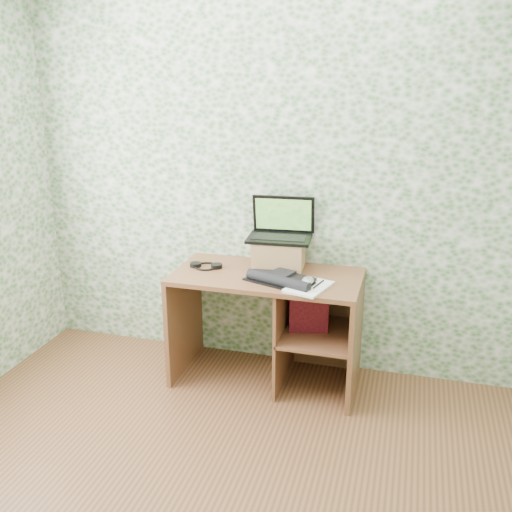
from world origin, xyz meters
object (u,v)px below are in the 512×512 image
(riser, at_px, (279,254))
(notepad, at_px, (309,287))
(desk, at_px, (279,313))
(keyboard, at_px, (280,279))
(laptop, at_px, (281,229))

(riser, height_order, notepad, riser)
(riser, relative_size, notepad, 1.08)
(desk, height_order, notepad, notepad)
(notepad, bearing_deg, keyboard, -177.31)
(laptop, bearing_deg, notepad, -58.23)
(riser, distance_m, laptop, 0.17)
(keyboard, height_order, notepad, keyboard)
(riser, relative_size, laptop, 0.75)
(desk, distance_m, riser, 0.38)
(desk, distance_m, keyboard, 0.33)
(keyboard, bearing_deg, desk, 124.42)
(notepad, bearing_deg, riser, 146.64)
(riser, distance_m, keyboard, 0.28)
(keyboard, bearing_deg, riser, 124.97)
(riser, xyz_separation_m, notepad, (0.26, -0.30, -0.09))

